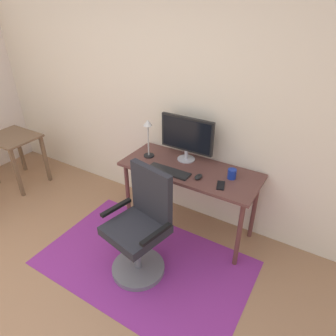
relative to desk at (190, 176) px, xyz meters
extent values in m
cube|color=beige|center=(-0.49, 0.35, 0.63)|extent=(6.00, 0.10, 2.60)
cube|color=#842B7E|center=(-0.11, -0.66, -0.66)|extent=(1.95, 1.20, 0.01)
cube|color=brown|center=(0.00, 0.00, 0.07)|extent=(1.38, 0.57, 0.03)
cylinder|color=brown|center=(-0.63, -0.22, -0.30)|extent=(0.04, 0.04, 0.72)
cylinder|color=brown|center=(0.63, -0.22, -0.30)|extent=(0.04, 0.04, 0.72)
cylinder|color=brown|center=(-0.63, 0.22, -0.30)|extent=(0.04, 0.04, 0.72)
cylinder|color=brown|center=(0.63, 0.22, -0.30)|extent=(0.04, 0.04, 0.72)
cylinder|color=#B2B2B7|center=(-0.12, 0.14, 0.09)|extent=(0.18, 0.18, 0.01)
cylinder|color=#B2B2B7|center=(-0.12, 0.14, 0.15)|extent=(0.04, 0.04, 0.10)
cube|color=black|center=(-0.12, 0.14, 0.37)|extent=(0.56, 0.04, 0.35)
cube|color=black|center=(-0.12, 0.12, 0.37)|extent=(0.52, 0.00, 0.31)
cube|color=black|center=(-0.14, -0.16, 0.10)|extent=(0.43, 0.13, 0.02)
ellipsoid|color=black|center=(0.15, -0.12, 0.10)|extent=(0.06, 0.10, 0.03)
cylinder|color=navy|center=(0.41, 0.04, 0.13)|extent=(0.08, 0.08, 0.09)
cube|color=black|center=(0.38, -0.13, 0.09)|extent=(0.11, 0.15, 0.01)
cylinder|color=black|center=(-0.49, 0.00, 0.10)|extent=(0.11, 0.11, 0.01)
cylinder|color=beige|center=(-0.49, 0.00, 0.27)|extent=(0.02, 0.02, 0.33)
cone|color=beige|center=(-0.49, 0.00, 0.46)|extent=(0.09, 0.09, 0.06)
cylinder|color=slate|center=(-0.11, -0.76, -0.64)|extent=(0.49, 0.49, 0.05)
cylinder|color=slate|center=(-0.11, -0.76, -0.41)|extent=(0.06, 0.06, 0.40)
cube|color=#232328|center=(-0.11, -0.76, -0.17)|extent=(0.54, 0.54, 0.08)
cube|color=#232328|center=(-0.07, -0.57, 0.11)|extent=(0.44, 0.15, 0.49)
cube|color=black|center=(-0.36, -0.71, -0.06)|extent=(0.10, 0.32, 0.03)
cube|color=black|center=(0.13, -0.81, -0.06)|extent=(0.10, 0.32, 0.03)
cube|color=brown|center=(-2.35, -0.35, 0.01)|extent=(0.62, 0.50, 0.02)
cube|color=brown|center=(-2.08, -0.56, -0.34)|extent=(0.04, 0.04, 0.66)
cube|color=brown|center=(-2.62, -0.14, -0.34)|extent=(0.04, 0.04, 0.66)
cube|color=brown|center=(-2.08, -0.14, -0.34)|extent=(0.04, 0.04, 0.66)
camera|label=1|loc=(1.13, -2.27, 1.57)|focal=31.97mm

